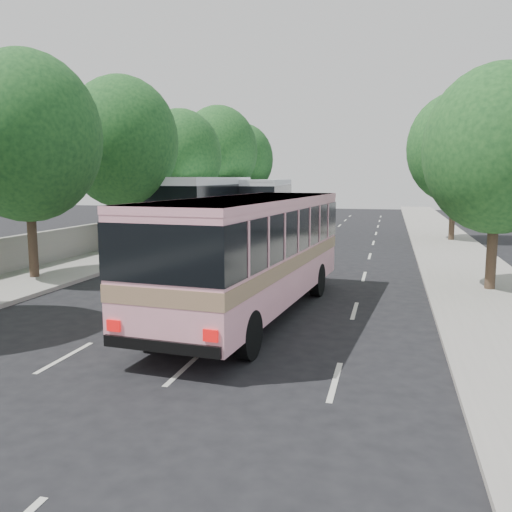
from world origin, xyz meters
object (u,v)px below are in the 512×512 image
(tour_coach_rear, at_px, (267,199))
(pink_taxi, at_px, (289,256))
(pink_bus, at_px, (252,243))
(white_pickup, at_px, (223,237))
(tour_coach_front, at_px, (207,203))

(tour_coach_rear, bearing_deg, pink_taxi, -79.65)
(tour_coach_rear, bearing_deg, pink_bus, -83.19)
(pink_bus, distance_m, pink_taxi, 7.70)
(white_pickup, xyz_separation_m, tour_coach_front, (-2.74, 5.28, 1.57))
(tour_coach_front, distance_m, tour_coach_rear, 9.60)
(tour_coach_front, relative_size, tour_coach_rear, 1.04)
(pink_taxi, relative_size, white_pickup, 0.69)
(pink_taxi, height_order, tour_coach_rear, tour_coach_rear)
(pink_bus, height_order, pink_taxi, pink_bus)
(pink_bus, xyz_separation_m, pink_taxi, (-0.30, 7.56, -1.45))
(white_pickup, relative_size, tour_coach_front, 0.44)
(white_pickup, xyz_separation_m, tour_coach_rear, (-0.94, 14.71, 1.47))
(pink_bus, bearing_deg, white_pickup, 116.22)
(pink_taxi, height_order, tour_coach_front, tour_coach_front)
(pink_taxi, distance_m, tour_coach_front, 12.83)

